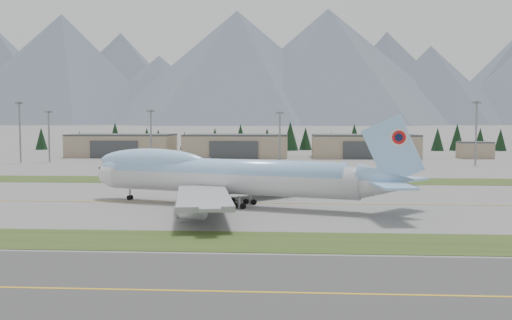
# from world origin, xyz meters

# --- Properties ---
(ground) EXTENTS (7000.00, 7000.00, 0.00)m
(ground) POSITION_xyz_m (0.00, 0.00, 0.00)
(ground) COLOR slate
(ground) RESTS_ON ground
(grass_strip_near) EXTENTS (400.00, 14.00, 0.08)m
(grass_strip_near) POSITION_xyz_m (0.00, -38.00, 0.00)
(grass_strip_near) COLOR #304318
(grass_strip_near) RESTS_ON ground
(grass_strip_far) EXTENTS (400.00, 18.00, 0.08)m
(grass_strip_far) POSITION_xyz_m (0.00, 45.00, 0.00)
(grass_strip_far) COLOR #304318
(grass_strip_far) RESTS_ON ground
(asphalt_taxiway) EXTENTS (400.00, 32.00, 0.04)m
(asphalt_taxiway) POSITION_xyz_m (0.00, -62.00, 0.00)
(asphalt_taxiway) COLOR #363636
(asphalt_taxiway) RESTS_ON ground
(taxiway_line_main) EXTENTS (400.00, 0.40, 0.02)m
(taxiway_line_main) POSITION_xyz_m (0.00, 0.00, 0.00)
(taxiway_line_main) COLOR gold
(taxiway_line_main) RESTS_ON ground
(taxiway_line_near) EXTENTS (400.00, 0.40, 0.02)m
(taxiway_line_near) POSITION_xyz_m (0.00, -62.00, 0.00)
(taxiway_line_near) COLOR gold
(taxiway_line_near) RESTS_ON ground
(boeing_747_freighter) EXTENTS (70.29, 58.09, 18.60)m
(boeing_747_freighter) POSITION_xyz_m (-2.16, -3.71, 6.13)
(boeing_747_freighter) COLOR silver
(boeing_747_freighter) RESTS_ON ground
(hangar_left) EXTENTS (48.00, 26.60, 10.80)m
(hangar_left) POSITION_xyz_m (-70.00, 149.90, 5.39)
(hangar_left) COLOR gray
(hangar_left) RESTS_ON ground
(hangar_center) EXTENTS (48.00, 26.60, 10.80)m
(hangar_center) POSITION_xyz_m (-15.00, 149.90, 5.39)
(hangar_center) COLOR gray
(hangar_center) RESTS_ON ground
(hangar_right) EXTENTS (48.00, 26.60, 10.80)m
(hangar_right) POSITION_xyz_m (45.00, 149.90, 5.39)
(hangar_right) COLOR gray
(hangar_right) RESTS_ON ground
(control_shed) EXTENTS (14.00, 12.00, 7.60)m
(control_shed) POSITION_xyz_m (95.00, 148.00, 3.80)
(control_shed) COLOR gray
(control_shed) RESTS_ON ground
(floodlight_masts) EXTENTS (185.21, 9.68, 24.78)m
(floodlight_masts) POSITION_xyz_m (-28.95, 110.06, 15.83)
(floodlight_masts) COLOR gray
(floodlight_masts) RESTS_ON ground
(service_vehicle_a) EXTENTS (2.02, 3.44, 1.10)m
(service_vehicle_a) POSITION_xyz_m (-25.64, 136.56, 0.00)
(service_vehicle_a) COLOR silver
(service_vehicle_a) RESTS_ON ground
(service_vehicle_b) EXTENTS (3.68, 1.88, 1.16)m
(service_vehicle_b) POSITION_xyz_m (29.89, 108.90, 0.00)
(service_vehicle_b) COLOR yellow
(service_vehicle_b) RESTS_ON ground
(service_vehicle_c) EXTENTS (2.42, 4.94, 1.38)m
(service_vehicle_c) POSITION_xyz_m (59.75, 140.00, 0.00)
(service_vehicle_c) COLOR silver
(service_vehicle_c) RESTS_ON ground
(conifer_belt) EXTENTS (273.50, 15.01, 16.71)m
(conifer_belt) POSITION_xyz_m (8.34, 211.84, 7.05)
(conifer_belt) COLOR black
(conifer_belt) RESTS_ON ground
(mountain_ridge_front) EXTENTS (4186.38, 1165.14, 459.62)m
(mountain_ridge_front) POSITION_xyz_m (-86.59, 2181.42, 215.91)
(mountain_ridge_front) COLOR #525C6D
(mountain_ridge_front) RESTS_ON ground
(mountain_ridge_rear) EXTENTS (4473.68, 1047.30, 523.65)m
(mountain_ridge_rear) POSITION_xyz_m (25.79, 2900.00, 252.94)
(mountain_ridge_rear) COLOR #525C6D
(mountain_ridge_rear) RESTS_ON ground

